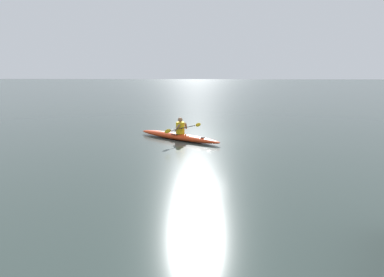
# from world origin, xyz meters

# --- Properties ---
(ground_plane) EXTENTS (160.00, 160.00, 0.00)m
(ground_plane) POSITION_xyz_m (0.00, 0.00, 0.00)
(ground_plane) COLOR #384742
(kayak) EXTENTS (4.00, 3.10, 0.28)m
(kayak) POSITION_xyz_m (1.05, 0.78, 0.14)
(kayak) COLOR red
(kayak) RESTS_ON ground
(kayaker) EXTENTS (1.48, 2.04, 0.73)m
(kayaker) POSITION_xyz_m (0.94, 0.86, 0.58)
(kayaker) COLOR yellow
(kayaker) RESTS_ON kayak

